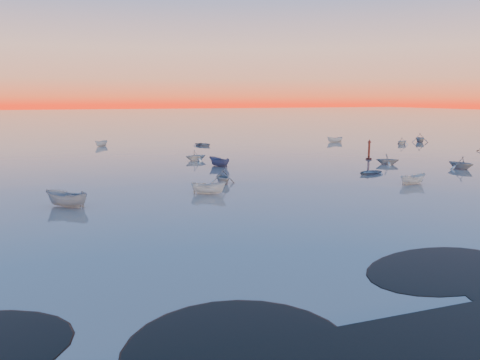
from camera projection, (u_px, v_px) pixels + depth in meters
name	position (u px, v px, depth m)	size (l,w,h in m)	color
ground	(152.00, 137.00, 118.75)	(600.00, 600.00, 0.00)	#6C605A
mud_lobes	(453.00, 285.00, 25.08)	(140.00, 6.00, 0.07)	black
moored_fleet	(199.00, 160.00, 75.16)	(124.00, 58.00, 1.20)	silver
boat_near_center	(413.00, 184.00, 54.41)	(3.47, 1.47, 1.20)	silver
boat_near_right	(460.00, 169.00, 65.98)	(3.91, 1.76, 1.37)	gray
channel_marker	(369.00, 151.00, 75.78)	(0.95, 0.95, 3.38)	#4C1810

